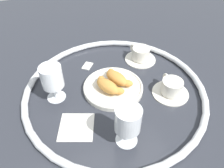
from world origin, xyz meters
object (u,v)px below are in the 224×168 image
Objects in this scene: pastry_plate at (112,88)px; sugar_packet at (87,66)px; juice_glass_right at (128,121)px; folded_napkin at (77,127)px; juice_glass_left at (52,78)px; croissant_large at (108,86)px; croissant_small at (117,78)px; coffee_cup_near at (171,88)px; coffee_cup_far at (140,55)px.

pastry_plate reaches higher than sugar_packet.
juice_glass_right is 1.27× the size of folded_napkin.
juice_glass_left is (-0.05, -0.20, 0.08)m from pastry_plate.
croissant_large is 2.51× the size of sugar_packet.
juice_glass_left is 1.27× the size of folded_napkin.
sugar_packet is (-0.40, 0.01, -0.09)m from juice_glass_right.
croissant_small reaches higher than folded_napkin.
croissant_large is 0.19m from sugar_packet.
juice_glass_left reaches higher than croissant_large.
pastry_plate is at bearing -118.50° from coffee_cup_near.
sugar_packet is (-0.19, -0.02, -0.04)m from croissant_large.
coffee_cup_near is (0.12, 0.17, -0.01)m from croissant_small.
croissant_small is 0.20m from coffee_cup_near.
juice_glass_right reaches higher than coffee_cup_near.
folded_napkin is (0.16, 0.03, -0.09)m from juice_glass_left.
croissant_small reaches higher than sugar_packet.
pastry_plate reaches higher than folded_napkin.
juice_glass_left is 0.31m from juice_glass_right.
coffee_cup_far is at bearing 101.66° from juice_glass_left.
coffee_cup_near is 2.72× the size of sugar_packet.
coffee_cup_far is 0.97× the size of juice_glass_right.
juice_glass_left is 0.19m from folded_napkin.
pastry_plate is 0.04m from croissant_large.
coffee_cup_far is 0.44m from folded_napkin.
coffee_cup_near is at bearing 61.50° from pastry_plate.
coffee_cup_near is at bearing 54.36° from croissant_small.
juice_glass_right is (0.23, -0.08, 0.06)m from croissant_small.
coffee_cup_near is 0.43m from juice_glass_left.
sugar_packet reaches higher than folded_napkin.
coffee_cup_near is 0.97× the size of juice_glass_left.
croissant_small is 0.94× the size of coffee_cup_far.
folded_napkin is at bearing -88.54° from coffee_cup_near.
croissant_large is at bearing 123.66° from folded_napkin.
croissant_small is 0.24m from juice_glass_left.
juice_glass_left is at bearing -97.95° from croissant_small.
sugar_packet is (-0.28, -0.23, -0.02)m from coffee_cup_near.
coffee_cup_near is 1.24× the size of folded_napkin.
pastry_plate is 4.54× the size of sugar_packet.
coffee_cup_near reaches higher than pastry_plate.
coffee_cup_far is (-0.23, 0.00, 0.00)m from coffee_cup_near.
sugar_packet is at bearing 128.38° from juice_glass_left.
croissant_small is 1.17× the size of folded_napkin.
juice_glass_right is at bearing 30.14° from juice_glass_left.
croissant_small reaches higher than pastry_plate.
croissant_large is 0.20m from juice_glass_left.
juice_glass_right is 2.80× the size of sugar_packet.
juice_glass_right is 0.41m from sugar_packet.
juice_glass_left reaches higher than folded_napkin.
coffee_cup_near is at bearing 115.77° from juice_glass_right.
sugar_packet is at bearing -101.83° from coffee_cup_far.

